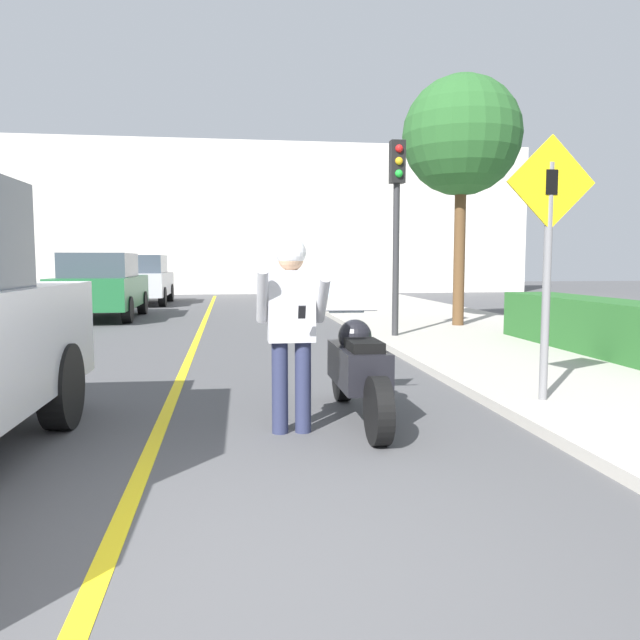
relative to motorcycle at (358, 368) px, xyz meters
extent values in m
plane|color=#4C4C4F|center=(-1.21, -2.92, -0.49)|extent=(80.00, 80.00, 0.00)
cube|color=#ADA89E|center=(3.59, 1.08, -0.43)|extent=(4.40, 44.00, 0.10)
cube|color=yellow|center=(-1.81, 3.08, -0.48)|extent=(0.12, 36.00, 0.01)
cube|color=beige|center=(-1.21, 23.08, 2.91)|extent=(28.00, 1.20, 6.79)
cylinder|color=black|center=(0.00, -0.83, -0.21)|extent=(0.14, 0.56, 0.56)
cylinder|color=black|center=(0.00, 0.81, -0.21)|extent=(0.14, 0.56, 0.56)
cube|color=black|center=(0.00, -0.01, 0.02)|extent=(0.40, 1.13, 0.36)
sphere|color=black|center=(0.00, 0.14, 0.28)|extent=(0.32, 0.32, 0.32)
cube|color=black|center=(0.00, -0.27, 0.24)|extent=(0.28, 0.48, 0.10)
cylinder|color=silver|center=(0.00, 0.55, 0.50)|extent=(0.62, 0.03, 0.03)
cube|color=silver|center=(0.00, 0.63, 0.62)|extent=(0.36, 0.12, 0.31)
cylinder|color=#282D4C|center=(-0.76, -0.37, -0.09)|extent=(0.14, 0.14, 0.80)
cylinder|color=#282D4C|center=(-0.56, -0.37, -0.09)|extent=(0.14, 0.14, 0.80)
cube|color=#B7B7BC|center=(-0.66, -0.37, 0.61)|extent=(0.40, 0.22, 0.61)
cylinder|color=#B7B7BC|center=(-0.91, -0.47, 0.71)|extent=(0.09, 0.37, 0.48)
cylinder|color=#B7B7BC|center=(-0.41, -0.49, 0.68)|extent=(0.09, 0.43, 0.43)
sphere|color=tan|center=(-0.66, -0.37, 1.02)|extent=(0.22, 0.22, 0.22)
sphere|color=white|center=(-0.66, -0.37, 1.07)|extent=(0.26, 0.26, 0.26)
cube|color=black|center=(-0.60, -0.65, 0.58)|extent=(0.06, 0.05, 0.11)
cylinder|color=black|center=(-2.66, 0.04, -0.11)|extent=(0.24, 0.76, 0.76)
cylinder|color=slate|center=(1.91, 0.10, 0.78)|extent=(0.08, 0.08, 2.33)
cube|color=yellow|center=(1.91, 0.08, 1.75)|extent=(0.91, 0.02, 0.91)
cube|color=black|center=(1.91, 0.06, 1.75)|extent=(0.12, 0.01, 0.24)
cylinder|color=#2D2D30|center=(1.86, 5.55, 1.39)|extent=(0.12, 0.12, 3.54)
cube|color=black|center=(1.86, 5.53, 2.78)|extent=(0.26, 0.22, 0.76)
sphere|color=red|center=(1.86, 5.41, 3.00)|extent=(0.14, 0.14, 0.14)
sphere|color=gold|center=(1.86, 5.41, 2.78)|extent=(0.14, 0.14, 0.14)
sphere|color=green|center=(1.86, 5.41, 2.56)|extent=(0.14, 0.14, 0.14)
cube|color=#286028|center=(4.39, 3.04, 0.02)|extent=(0.90, 4.82, 0.80)
cylinder|color=brown|center=(3.69, 7.18, 1.18)|extent=(0.24, 0.24, 3.13)
sphere|color=#285B28|center=(3.69, 7.18, 3.62)|extent=(2.49, 2.49, 2.49)
cylinder|color=black|center=(-5.26, 12.28, -0.17)|extent=(0.22, 0.64, 0.64)
cylinder|color=black|center=(-3.60, 12.28, -0.17)|extent=(0.22, 0.64, 0.64)
cylinder|color=black|center=(-5.26, 9.67, -0.17)|extent=(0.22, 0.64, 0.64)
cylinder|color=black|center=(-3.60, 9.67, -0.17)|extent=(0.22, 0.64, 0.64)
cube|color=#1E6033|center=(-4.43, 10.97, 0.21)|extent=(1.80, 4.20, 0.76)
cube|color=#38424C|center=(-4.43, 10.81, 0.89)|extent=(1.58, 2.18, 0.60)
cylinder|color=black|center=(-5.00, 17.71, -0.17)|extent=(0.22, 0.64, 0.64)
cylinder|color=black|center=(-3.35, 17.71, -0.17)|extent=(0.22, 0.64, 0.64)
cylinder|color=black|center=(-5.00, 15.11, -0.17)|extent=(0.22, 0.64, 0.64)
cylinder|color=black|center=(-3.35, 15.11, -0.17)|extent=(0.22, 0.64, 0.64)
cube|color=silver|center=(-4.18, 16.41, 0.21)|extent=(1.80, 4.20, 0.76)
cube|color=#38424C|center=(-4.18, 16.24, 0.89)|extent=(1.58, 2.18, 0.60)
camera|label=1|loc=(-1.17, -5.64, 1.00)|focal=35.00mm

